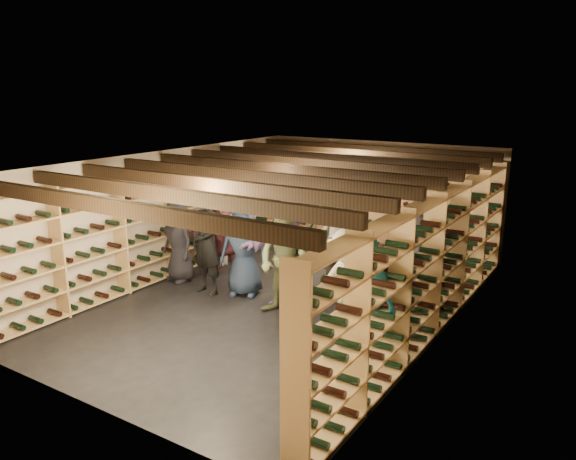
{
  "coord_description": "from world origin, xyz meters",
  "views": [
    {
      "loc": [
        4.97,
        -7.64,
        3.57
      ],
      "look_at": [
        -0.03,
        0.2,
        1.19
      ],
      "focal_mm": 35.0,
      "sensor_mm": 36.0,
      "label": 1
    }
  ],
  "objects_px": {
    "person_0": "(179,240)",
    "person_8": "(381,299)",
    "crate_stack_right": "(396,271)",
    "person_3": "(347,286)",
    "person_10": "(334,233)",
    "person_5": "(224,235)",
    "person_7": "(337,241)",
    "person_11": "(290,252)",
    "person_4": "(364,301)",
    "person_2": "(285,261)",
    "crate_loose": "(390,273)",
    "person_12": "(421,257)",
    "crate_stack_left": "(333,250)",
    "person_9": "(217,223)",
    "person_6": "(244,248)",
    "person_1": "(207,242)"
  },
  "relations": [
    {
      "from": "person_5",
      "to": "person_8",
      "type": "xyz_separation_m",
      "value": [
        3.92,
        -1.45,
        -0.02
      ]
    },
    {
      "from": "person_10",
      "to": "person_2",
      "type": "bearing_deg",
      "value": -83.32
    },
    {
      "from": "person_10",
      "to": "crate_loose",
      "type": "bearing_deg",
      "value": 44.27
    },
    {
      "from": "crate_stack_right",
      "to": "crate_loose",
      "type": "relative_size",
      "value": 1.08
    },
    {
      "from": "crate_stack_left",
      "to": "person_9",
      "type": "distance_m",
      "value": 2.43
    },
    {
      "from": "person_7",
      "to": "person_11",
      "type": "height_order",
      "value": "person_7"
    },
    {
      "from": "person_1",
      "to": "person_11",
      "type": "height_order",
      "value": "person_1"
    },
    {
      "from": "person_3",
      "to": "person_7",
      "type": "distance_m",
      "value": 1.99
    },
    {
      "from": "crate_stack_left",
      "to": "crate_loose",
      "type": "distance_m",
      "value": 1.31
    },
    {
      "from": "person_6",
      "to": "person_12",
      "type": "height_order",
      "value": "person_12"
    },
    {
      "from": "person_2",
      "to": "person_3",
      "type": "xyz_separation_m",
      "value": [
        1.19,
        -0.22,
        -0.11
      ]
    },
    {
      "from": "person_7",
      "to": "person_11",
      "type": "distance_m",
      "value": 1.04
    },
    {
      "from": "crate_stack_left",
      "to": "person_0",
      "type": "bearing_deg",
      "value": -130.8
    },
    {
      "from": "person_10",
      "to": "person_4",
      "type": "bearing_deg",
      "value": -53.2
    },
    {
      "from": "person_5",
      "to": "person_9",
      "type": "distance_m",
      "value": 0.56
    },
    {
      "from": "person_2",
      "to": "person_9",
      "type": "distance_m",
      "value": 3.03
    },
    {
      "from": "person_0",
      "to": "person_8",
      "type": "distance_m",
      "value": 4.41
    },
    {
      "from": "person_6",
      "to": "person_12",
      "type": "relative_size",
      "value": 0.9
    },
    {
      "from": "crate_loose",
      "to": "person_6",
      "type": "xyz_separation_m",
      "value": [
        -1.84,
        -2.22,
        0.77
      ]
    },
    {
      "from": "person_8",
      "to": "person_11",
      "type": "height_order",
      "value": "person_11"
    },
    {
      "from": "crate_stack_left",
      "to": "person_8",
      "type": "height_order",
      "value": "person_8"
    },
    {
      "from": "crate_stack_right",
      "to": "person_0",
      "type": "distance_m",
      "value": 4.15
    },
    {
      "from": "crate_loose",
      "to": "person_12",
      "type": "height_order",
      "value": "person_12"
    },
    {
      "from": "person_4",
      "to": "person_12",
      "type": "distance_m",
      "value": 2.1
    },
    {
      "from": "crate_stack_right",
      "to": "person_11",
      "type": "distance_m",
      "value": 2.48
    },
    {
      "from": "crate_stack_left",
      "to": "person_4",
      "type": "xyz_separation_m",
      "value": [
        2.33,
        -3.55,
        0.57
      ]
    },
    {
      "from": "person_3",
      "to": "person_10",
      "type": "bearing_deg",
      "value": 125.25
    },
    {
      "from": "person_0",
      "to": "person_5",
      "type": "distance_m",
      "value": 0.91
    },
    {
      "from": "person_2",
      "to": "person_10",
      "type": "distance_m",
      "value": 1.94
    },
    {
      "from": "person_8",
      "to": "person_11",
      "type": "distance_m",
      "value": 2.11
    },
    {
      "from": "person_12",
      "to": "crate_stack_left",
      "type": "bearing_deg",
      "value": 170.04
    },
    {
      "from": "person_1",
      "to": "person_9",
      "type": "relative_size",
      "value": 1.05
    },
    {
      "from": "person_5",
      "to": "person_7",
      "type": "distance_m",
      "value": 2.35
    },
    {
      "from": "crate_stack_left",
      "to": "person_5",
      "type": "distance_m",
      "value": 2.26
    },
    {
      "from": "person_2",
      "to": "person_8",
      "type": "bearing_deg",
      "value": -3.85
    },
    {
      "from": "person_0",
      "to": "person_4",
      "type": "xyz_separation_m",
      "value": [
        4.36,
        -1.21,
        0.12
      ]
    },
    {
      "from": "person_0",
      "to": "person_4",
      "type": "height_order",
      "value": "person_4"
    },
    {
      "from": "person_3",
      "to": "person_10",
      "type": "distance_m",
      "value": 2.54
    },
    {
      "from": "person_0",
      "to": "person_11",
      "type": "relative_size",
      "value": 0.87
    },
    {
      "from": "person_4",
      "to": "person_10",
      "type": "distance_m",
      "value": 3.33
    },
    {
      "from": "person_5",
      "to": "person_10",
      "type": "relative_size",
      "value": 0.83
    },
    {
      "from": "crate_loose",
      "to": "person_12",
      "type": "relative_size",
      "value": 0.26
    },
    {
      "from": "crate_stack_left",
      "to": "person_3",
      "type": "relative_size",
      "value": 0.41
    },
    {
      "from": "person_2",
      "to": "person_4",
      "type": "bearing_deg",
      "value": -20.33
    },
    {
      "from": "person_1",
      "to": "person_10",
      "type": "relative_size",
      "value": 0.98
    },
    {
      "from": "person_11",
      "to": "person_3",
      "type": "bearing_deg",
      "value": -40.48
    },
    {
      "from": "crate_stack_left",
      "to": "crate_stack_right",
      "type": "height_order",
      "value": "crate_stack_left"
    },
    {
      "from": "person_10",
      "to": "person_12",
      "type": "distance_m",
      "value": 2.0
    },
    {
      "from": "person_2",
      "to": "person_7",
      "type": "xyz_separation_m",
      "value": [
        0.15,
        1.47,
        0.0
      ]
    },
    {
      "from": "crate_stack_right",
      "to": "person_6",
      "type": "height_order",
      "value": "person_6"
    }
  ]
}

